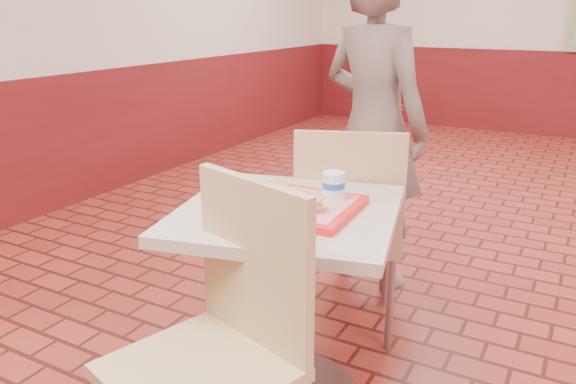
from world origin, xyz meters
The scene contains 8 objects.
main_table centered at (-1.37, -0.78, 0.53)m, with size 0.75×0.75×0.79m.
chair_main_front centered at (-1.32, -1.26, 0.56)m, with size 0.58×0.58×1.01m.
chair_main_back centered at (-1.36, -0.24, 0.55)m, with size 0.59×0.59×0.99m.
customer centered at (-1.49, 0.37, 0.87)m, with size 0.63×0.42×1.74m, color #6C5953.
serving_tray centered at (-1.37, -0.78, 0.81)m, with size 0.48×0.37×0.03m.
ring_donut centered at (-1.45, -0.72, 0.84)m, with size 0.10×0.10×0.03m, color #CB894A.
long_john_donut centered at (-1.28, -0.84, 0.84)m, with size 0.16×0.08×0.05m.
paper_cup centered at (-1.24, -0.69, 0.87)m, with size 0.08×0.08×0.10m.
Camera 1 is at (-0.48, -2.40, 1.46)m, focal length 35.00 mm.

